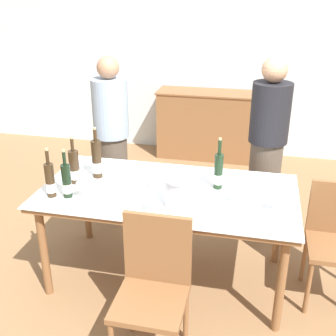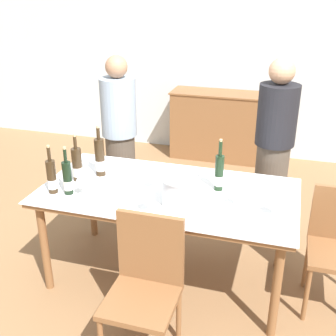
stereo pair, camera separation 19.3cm
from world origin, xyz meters
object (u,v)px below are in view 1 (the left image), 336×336
(wine_bottle_1, at_px, (67,181))
(wine_glass_0, at_px, (80,160))
(wine_glass_1, at_px, (81,185))
(wine_glass_4, at_px, (151,199))
(wine_glass_2, at_px, (277,199))
(chair_near_front, at_px, (154,281))
(wine_bottle_0, at_px, (74,168))
(ice_bucket, at_px, (181,191))
(wine_glass_3, at_px, (152,177))
(wine_bottle_4, at_px, (97,160))
(wine_glass_5, at_px, (239,191))
(person_host, at_px, (112,141))
(dining_table, at_px, (168,199))
(person_guest_left, at_px, (266,152))
(wine_bottle_2, at_px, (218,172))
(sideboard_cabinet, at_px, (206,125))
(wine_bottle_3, at_px, (50,181))

(wine_bottle_1, bearing_deg, wine_glass_0, 102.69)
(wine_glass_1, distance_m, wine_glass_4, 0.54)
(wine_bottle_1, distance_m, wine_glass_2, 1.44)
(chair_near_front, bearing_deg, wine_bottle_0, 138.80)
(ice_bucket, bearing_deg, wine_glass_1, -175.58)
(wine_glass_3, distance_m, chair_near_front, 0.81)
(wine_bottle_4, height_order, wine_glass_5, wine_bottle_4)
(wine_glass_3, height_order, wine_glass_5, wine_glass_3)
(wine_bottle_4, relative_size, person_host, 0.26)
(dining_table, bearing_deg, wine_glass_0, 165.92)
(wine_glass_5, relative_size, person_guest_left, 0.09)
(wine_glass_2, bearing_deg, wine_glass_3, 171.05)
(wine_glass_3, bearing_deg, wine_bottle_0, -178.20)
(dining_table, xyz_separation_m, wine_bottle_0, (-0.72, -0.02, 0.19))
(chair_near_front, bearing_deg, wine_glass_1, 143.57)
(ice_bucket, height_order, wine_bottle_2, wine_bottle_2)
(sideboard_cabinet, xyz_separation_m, wine_bottle_4, (-0.51, -2.51, 0.47))
(dining_table, xyz_separation_m, wine_glass_1, (-0.57, -0.24, 0.17))
(wine_bottle_2, distance_m, wine_glass_0, 1.13)
(wine_glass_3, bearing_deg, wine_bottle_2, 15.37)
(wine_glass_3, height_order, person_guest_left, person_guest_left)
(chair_near_front, bearing_deg, wine_bottle_3, 152.58)
(wine_bottle_2, height_order, wine_bottle_3, wine_bottle_2)
(wine_bottle_1, xyz_separation_m, wine_glass_5, (1.19, 0.16, -0.02))
(ice_bucket, height_order, wine_glass_5, ice_bucket)
(ice_bucket, relative_size, wine_bottle_1, 0.66)
(wine_bottle_1, relative_size, chair_near_front, 0.39)
(wine_bottle_3, xyz_separation_m, person_host, (0.06, 1.11, -0.10))
(sideboard_cabinet, distance_m, person_guest_left, 2.00)
(wine_bottle_2, bearing_deg, chair_near_front, -108.33)
(ice_bucket, height_order, wine_bottle_0, wine_bottle_0)
(wine_bottle_2, distance_m, wine_glass_3, 0.48)
(person_host, bearing_deg, chair_near_front, -62.67)
(wine_glass_3, xyz_separation_m, person_guest_left, (0.81, 0.82, -0.05))
(wine_glass_3, relative_size, wine_glass_4, 0.98)
(wine_bottle_0, xyz_separation_m, chair_near_front, (0.79, -0.69, -0.37))
(wine_bottle_0, distance_m, chair_near_front, 1.11)
(wine_glass_1, height_order, wine_glass_2, wine_glass_1)
(person_guest_left, bearing_deg, wine_glass_1, -139.98)
(ice_bucket, height_order, wine_glass_3, ice_bucket)
(wine_glass_3, xyz_separation_m, chair_near_front, (0.19, -0.71, -0.35))
(wine_bottle_4, xyz_separation_m, person_host, (-0.14, 0.73, -0.12))
(wine_glass_5, relative_size, person_host, 0.09)
(ice_bucket, xyz_separation_m, wine_bottle_3, (-0.92, -0.08, 0.01))
(wine_glass_4, bearing_deg, wine_glass_0, 143.97)
(wine_bottle_2, bearing_deg, wine_glass_0, 176.36)
(wine_bottle_1, relative_size, wine_glass_4, 2.46)
(wine_glass_3, relative_size, person_guest_left, 0.09)
(wine_bottle_1, distance_m, wine_bottle_4, 0.37)
(wine_bottle_4, height_order, wine_glass_4, wine_bottle_4)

